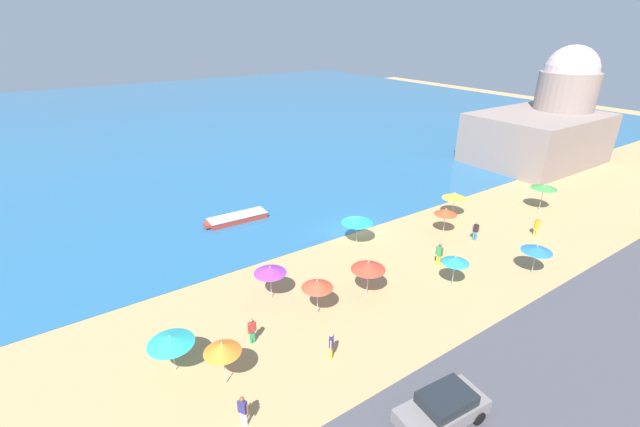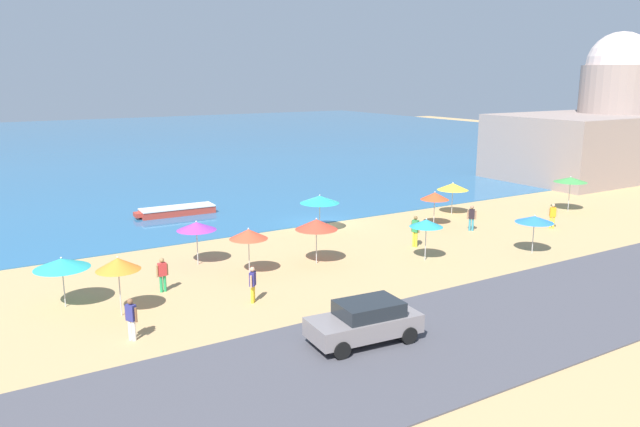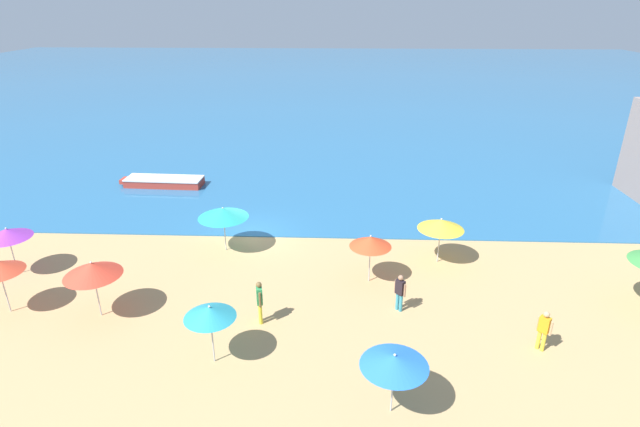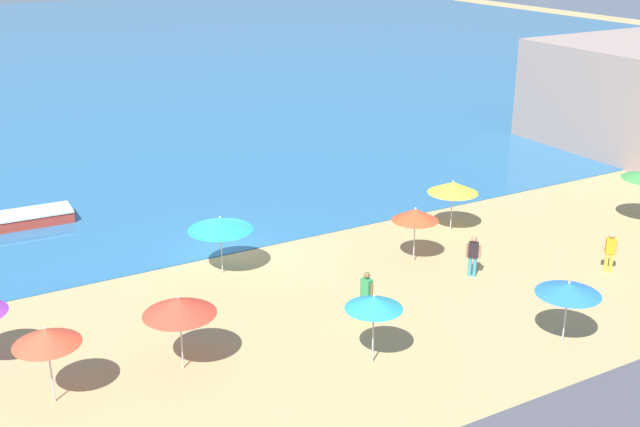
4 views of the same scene
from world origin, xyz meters
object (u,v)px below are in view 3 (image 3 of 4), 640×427
Objects in this scene: beach_umbrella_1 at (441,224)px; bather_4 at (260,300)px; beach_umbrella_6 at (394,361)px; beach_umbrella_8 at (223,213)px; bather_3 at (400,291)px; beach_umbrella_4 at (7,233)px; beach_umbrella_3 at (92,269)px; beach_umbrella_5 at (210,312)px; skiff_nearshore at (163,182)px; beach_umbrella_7 at (371,242)px; bather_1 at (544,329)px.

beach_umbrella_1 is 1.26× the size of bather_4.
beach_umbrella_6 is 0.87× the size of beach_umbrella_8.
beach_umbrella_6 is at bearing -98.38° from bather_3.
bather_3 is at bearing -7.44° from beach_umbrella_4.
beach_umbrella_6 is (16.53, -7.73, -0.13)m from beach_umbrella_4.
bather_3 is (-2.30, -4.18, -1.07)m from beach_umbrella_1.
beach_umbrella_3 is 6.97m from beach_umbrella_8.
beach_umbrella_6 is 1.20× the size of bather_4.
beach_umbrella_1 is at bearing -4.46° from beach_umbrella_8.
beach_umbrella_1 is at bearing 33.89° from bather_4.
beach_umbrella_5 is at bearing -153.35° from bather_3.
beach_umbrella_4 is 1.43× the size of bather_3.
bather_4 is 17.58m from skiff_nearshore.
bather_3 is (17.33, -2.26, -1.14)m from beach_umbrella_4.
bather_4 is at bearing 136.87° from beach_umbrella_6.
beach_umbrella_4 is at bearing -163.33° from beach_umbrella_8.
beach_umbrella_7 is (16.23, 0.00, -0.08)m from beach_umbrella_4.
beach_umbrella_7 is at bearing -150.54° from beach_umbrella_1.
beach_umbrella_1 is 0.92× the size of beach_umbrella_8.
beach_umbrella_1 reaches higher than bather_1.
bather_3 is at bearing -44.37° from skiff_nearshore.
beach_umbrella_7 is 1.40× the size of bather_1.
bather_4 reaches higher than bather_1.
beach_umbrella_8 is at bearing 148.58° from bather_3.
beach_umbrella_4 is at bearing 172.56° from bather_3.
skiff_nearshore is (2.93, 11.82, -1.73)m from beach_umbrella_4.
beach_umbrella_6 is 23.86m from skiff_nearshore.
bather_1 is at bearing -40.39° from skiff_nearshore.
bather_4 is (11.83, -3.32, -1.03)m from beach_umbrella_4.
bather_1 is 0.89× the size of bather_4.
beach_umbrella_4 reaches higher than skiff_nearshore.
bather_3 is at bearing -31.42° from beach_umbrella_8.
beach_umbrella_5 reaches higher than bather_4.
bather_3 is (0.80, 5.46, -1.01)m from beach_umbrella_6.
beach_umbrella_6 reaches higher than bather_4.
beach_umbrella_8 reaches higher than beach_umbrella_6.
beach_umbrella_4 reaches higher than beach_umbrella_1.
beach_umbrella_8 is at bearing 113.85° from bather_4.
beach_umbrella_3 is at bearing -123.09° from beach_umbrella_8.
beach_umbrella_7 is 0.92× the size of beach_umbrella_8.
beach_umbrella_5 is 1.27× the size of bather_4.
beach_umbrella_3 is 16.95m from bather_1.
bather_1 is 5.37m from bather_3.
bather_3 is 0.90× the size of bather_4.
beach_umbrella_8 is (-1.40, 8.41, -0.00)m from beach_umbrella_5.
beach_umbrella_8 is 9.66m from bather_3.
beach_umbrella_7 is at bearing 92.21° from beach_umbrella_6.
beach_umbrella_3 is 12.11m from beach_umbrella_6.
beach_umbrella_3 reaches higher than beach_umbrella_7.
beach_umbrella_7 is (10.89, 3.10, -0.14)m from beach_umbrella_3.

